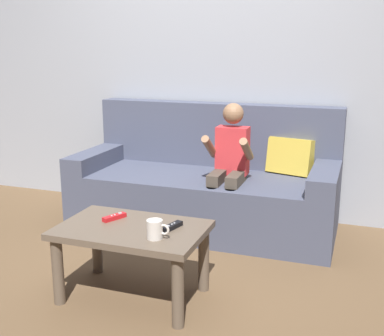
{
  "coord_description": "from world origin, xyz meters",
  "views": [
    {
      "loc": [
        1.18,
        -2.29,
        1.32
      ],
      "look_at": [
        0.2,
        0.46,
        0.59
      ],
      "focal_mm": 45.6,
      "sensor_mm": 36.0,
      "label": 1
    }
  ],
  "objects_px": {
    "person_seated_on_couch": "(229,163)",
    "game_remote_black_near_edge": "(172,226)",
    "couch": "(207,186)",
    "coffee_table": "(132,240)",
    "game_remote_red_center": "(114,217)",
    "coffee_mug": "(155,229)"
  },
  "relations": [
    {
      "from": "person_seated_on_couch",
      "to": "game_remote_black_near_edge",
      "type": "height_order",
      "value": "person_seated_on_couch"
    },
    {
      "from": "coffee_mug",
      "to": "coffee_table",
      "type": "bearing_deg",
      "value": 150.26
    },
    {
      "from": "game_remote_red_center",
      "to": "coffee_mug",
      "type": "relative_size",
      "value": 1.2
    },
    {
      "from": "game_remote_black_near_edge",
      "to": "coffee_mug",
      "type": "bearing_deg",
      "value": -100.69
    },
    {
      "from": "coffee_table",
      "to": "coffee_mug",
      "type": "bearing_deg",
      "value": -29.74
    },
    {
      "from": "couch",
      "to": "coffee_table",
      "type": "height_order",
      "value": "couch"
    },
    {
      "from": "person_seated_on_couch",
      "to": "game_remote_black_near_edge",
      "type": "distance_m",
      "value": 0.96
    },
    {
      "from": "couch",
      "to": "game_remote_red_center",
      "type": "distance_m",
      "value": 1.13
    },
    {
      "from": "game_remote_red_center",
      "to": "coffee_mug",
      "type": "height_order",
      "value": "coffee_mug"
    },
    {
      "from": "person_seated_on_couch",
      "to": "coffee_table",
      "type": "distance_m",
      "value": 1.05
    },
    {
      "from": "game_remote_black_near_edge",
      "to": "couch",
      "type": "bearing_deg",
      "value": 98.83
    },
    {
      "from": "game_remote_red_center",
      "to": "coffee_table",
      "type": "bearing_deg",
      "value": -27.54
    },
    {
      "from": "couch",
      "to": "game_remote_black_near_edge",
      "type": "bearing_deg",
      "value": -81.17
    },
    {
      "from": "couch",
      "to": "game_remote_black_near_edge",
      "type": "height_order",
      "value": "couch"
    },
    {
      "from": "game_remote_red_center",
      "to": "game_remote_black_near_edge",
      "type": "bearing_deg",
      "value": -4.09
    },
    {
      "from": "person_seated_on_couch",
      "to": "game_remote_red_center",
      "type": "xyz_separation_m",
      "value": [
        -0.39,
        -0.92,
        -0.13
      ]
    },
    {
      "from": "game_remote_black_near_edge",
      "to": "game_remote_red_center",
      "type": "distance_m",
      "value": 0.35
    },
    {
      "from": "game_remote_black_near_edge",
      "to": "game_remote_red_center",
      "type": "relative_size",
      "value": 1.02
    },
    {
      "from": "coffee_table",
      "to": "game_remote_red_center",
      "type": "distance_m",
      "value": 0.18
    },
    {
      "from": "game_remote_black_near_edge",
      "to": "game_remote_red_center",
      "type": "height_order",
      "value": "same"
    },
    {
      "from": "coffee_table",
      "to": "game_remote_black_near_edge",
      "type": "relative_size",
      "value": 5.33
    },
    {
      "from": "person_seated_on_couch",
      "to": "game_remote_black_near_edge",
      "type": "relative_size",
      "value": 6.53
    }
  ]
}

